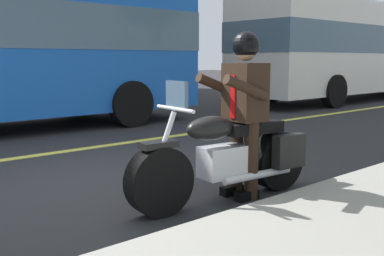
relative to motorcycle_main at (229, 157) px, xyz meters
The scene contains 5 objects.
ground_plane 1.75m from the motorcycle_main, 60.33° to the right, with size 80.00×80.00×0.00m, color #28282B.
lane_center_stripe 3.59m from the motorcycle_main, 76.46° to the right, with size 60.00×0.16×0.01m, color #E5DB4C.
motorcycle_main is the anchor object (origin of this frame).
rider_main 0.61m from the motorcycle_main, behind, with size 0.66×0.59×1.74m.
bus_far 13.35m from the motorcycle_main, 155.58° to the right, with size 11.05×2.70×3.30m.
Camera 1 is at (2.48, 4.69, 1.46)m, focal length 42.63 mm.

